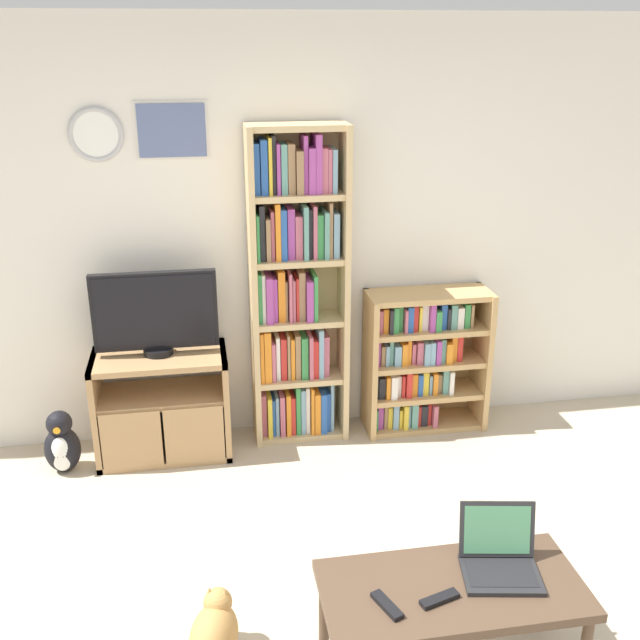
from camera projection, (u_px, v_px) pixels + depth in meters
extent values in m
cube|color=silver|center=(281.00, 236.00, 4.64)|extent=(6.51, 0.06, 2.60)
torus|color=#B2B2B7|center=(96.00, 134.00, 4.20)|extent=(0.31, 0.03, 0.31)
cylinder|color=white|center=(96.00, 134.00, 4.20)|extent=(0.25, 0.02, 0.25)
cube|color=silver|center=(172.00, 130.00, 4.27)|extent=(0.42, 0.01, 0.33)
cube|color=slate|center=(172.00, 130.00, 4.27)|extent=(0.38, 0.02, 0.30)
cube|color=tan|center=(98.00, 409.00, 4.56)|extent=(0.04, 0.43, 0.67)
cube|color=tan|center=(226.00, 400.00, 4.68)|extent=(0.04, 0.43, 0.67)
cube|color=tan|center=(159.00, 358.00, 4.50)|extent=(0.81, 0.43, 0.04)
cube|color=tan|center=(166.00, 449.00, 4.73)|extent=(0.81, 0.43, 0.04)
cube|color=tan|center=(162.00, 395.00, 4.59)|extent=(0.74, 0.39, 0.04)
cube|color=tan|center=(132.00, 440.00, 4.44)|extent=(0.35, 0.02, 0.36)
cube|color=tan|center=(194.00, 434.00, 4.50)|extent=(0.35, 0.02, 0.36)
cylinder|color=black|center=(158.00, 351.00, 4.51)|extent=(0.18, 0.18, 0.04)
cube|color=black|center=(155.00, 311.00, 4.42)|extent=(0.73, 0.05, 0.48)
cube|color=black|center=(155.00, 312.00, 4.39)|extent=(0.70, 0.01, 0.44)
cube|color=tan|center=(253.00, 293.00, 4.54)|extent=(0.04, 0.27, 2.00)
cube|color=tan|center=(344.00, 288.00, 4.63)|extent=(0.04, 0.27, 2.00)
cube|color=tan|center=(296.00, 284.00, 4.70)|extent=(0.60, 0.02, 2.00)
cube|color=tan|center=(300.00, 431.00, 4.94)|extent=(0.52, 0.23, 0.04)
cube|color=tan|center=(300.00, 377.00, 4.80)|extent=(0.52, 0.23, 0.04)
cube|color=tan|center=(299.00, 320.00, 4.66)|extent=(0.52, 0.23, 0.04)
cube|color=tan|center=(299.00, 260.00, 4.52)|extent=(0.52, 0.23, 0.04)
cube|color=tan|center=(298.00, 196.00, 4.38)|extent=(0.52, 0.23, 0.04)
cube|color=tan|center=(297.00, 127.00, 4.24)|extent=(0.52, 0.23, 0.04)
cube|color=#B75B70|center=(263.00, 411.00, 4.86)|extent=(0.03, 0.17, 0.29)
cube|color=gold|center=(269.00, 412.00, 4.86)|extent=(0.03, 0.21, 0.28)
cube|color=#2856A8|center=(273.00, 413.00, 4.87)|extent=(0.02, 0.18, 0.25)
cube|color=#759EB7|center=(276.00, 412.00, 4.87)|extent=(0.02, 0.18, 0.27)
cube|color=#B75B70|center=(281.00, 411.00, 4.87)|extent=(0.03, 0.20, 0.28)
cube|color=orange|center=(287.00, 410.00, 4.87)|extent=(0.03, 0.20, 0.29)
cube|color=red|center=(292.00, 411.00, 4.89)|extent=(0.03, 0.18, 0.26)
cube|color=#388947|center=(297.00, 406.00, 4.88)|extent=(0.03, 0.19, 0.33)
cube|color=#759EB7|center=(302.00, 407.00, 4.89)|extent=(0.03, 0.19, 0.31)
cube|color=white|center=(306.00, 405.00, 4.89)|extent=(0.03, 0.18, 0.32)
cube|color=orange|center=(311.00, 406.00, 4.89)|extent=(0.02, 0.21, 0.32)
cube|color=orange|center=(315.00, 408.00, 4.90)|extent=(0.04, 0.21, 0.28)
cube|color=#2856A8|center=(322.00, 408.00, 4.91)|extent=(0.04, 0.21, 0.28)
cube|color=#2856A8|center=(327.00, 407.00, 4.93)|extent=(0.02, 0.17, 0.27)
cube|color=#759EB7|center=(330.00, 403.00, 4.92)|extent=(0.02, 0.17, 0.33)
cube|color=orange|center=(261.00, 353.00, 4.70)|extent=(0.02, 0.21, 0.33)
cube|color=orange|center=(267.00, 353.00, 4.71)|extent=(0.04, 0.21, 0.34)
cube|color=#B75B70|center=(272.00, 358.00, 4.73)|extent=(0.02, 0.20, 0.26)
cube|color=white|center=(277.00, 355.00, 4.73)|extent=(0.02, 0.17, 0.29)
cube|color=red|center=(282.00, 355.00, 4.74)|extent=(0.04, 0.17, 0.28)
cube|color=#93704C|center=(287.00, 353.00, 4.74)|extent=(0.02, 0.19, 0.30)
cube|color=orange|center=(291.00, 355.00, 4.75)|extent=(0.02, 0.18, 0.27)
cube|color=#93704C|center=(296.00, 353.00, 4.75)|extent=(0.03, 0.18, 0.30)
cube|color=#388947|center=(303.00, 354.00, 4.76)|extent=(0.04, 0.19, 0.28)
cube|color=#B75B70|center=(309.00, 353.00, 4.76)|extent=(0.02, 0.21, 0.29)
cube|color=red|center=(314.00, 355.00, 4.77)|extent=(0.04, 0.18, 0.25)
cube|color=#759EB7|center=(319.00, 350.00, 4.76)|extent=(0.03, 0.19, 0.33)
cube|color=#B75B70|center=(325.00, 353.00, 4.79)|extent=(0.04, 0.17, 0.27)
cube|color=#388947|center=(259.00, 296.00, 4.57)|extent=(0.02, 0.19, 0.31)
cube|color=white|center=(263.00, 296.00, 4.57)|extent=(0.02, 0.18, 0.31)
cube|color=#9E4293|center=(268.00, 297.00, 4.57)|extent=(0.04, 0.21, 0.29)
cube|color=#9E4293|center=(274.00, 297.00, 4.59)|extent=(0.03, 0.18, 0.28)
cube|color=orange|center=(280.00, 294.00, 4.59)|extent=(0.04, 0.17, 0.32)
cube|color=#93704C|center=(285.00, 298.00, 4.61)|extent=(0.02, 0.16, 0.25)
cube|color=#B75B70|center=(289.00, 294.00, 4.59)|extent=(0.02, 0.21, 0.31)
cube|color=#B75B70|center=(292.00, 297.00, 4.61)|extent=(0.02, 0.19, 0.27)
cube|color=red|center=(296.00, 296.00, 4.61)|extent=(0.02, 0.17, 0.27)
cube|color=#93704C|center=(300.00, 293.00, 4.61)|extent=(0.04, 0.18, 0.31)
cube|color=#9E4293|center=(308.00, 297.00, 4.62)|extent=(0.04, 0.22, 0.26)
cube|color=#388947|center=(314.00, 295.00, 4.62)|extent=(0.02, 0.21, 0.29)
cube|color=#388947|center=(257.00, 236.00, 4.43)|extent=(0.02, 0.21, 0.28)
cube|color=#232328|center=(261.00, 231.00, 4.43)|extent=(0.03, 0.17, 0.33)
cube|color=#93704C|center=(267.00, 238.00, 4.44)|extent=(0.03, 0.20, 0.25)
cube|color=#B75B70|center=(271.00, 234.00, 4.45)|extent=(0.02, 0.17, 0.29)
cube|color=orange|center=(276.00, 230.00, 4.44)|extent=(0.03, 0.20, 0.34)
cube|color=#2856A8|center=(282.00, 233.00, 4.45)|extent=(0.04, 0.19, 0.31)
cube|color=#9E4293|center=(290.00, 232.00, 4.46)|extent=(0.04, 0.17, 0.31)
cube|color=#B75B70|center=(297.00, 235.00, 4.48)|extent=(0.04, 0.18, 0.26)
cube|color=#5B9389|center=(304.00, 231.00, 4.46)|extent=(0.03, 0.21, 0.32)
cube|color=#232328|center=(309.00, 232.00, 4.48)|extent=(0.02, 0.17, 0.30)
cube|color=#B75B70|center=(313.00, 230.00, 4.48)|extent=(0.02, 0.20, 0.32)
cube|color=#388947|center=(318.00, 234.00, 4.50)|extent=(0.04, 0.18, 0.27)
cube|color=#5B9389|center=(324.00, 233.00, 4.49)|extent=(0.03, 0.21, 0.28)
cube|color=#93704C|center=(329.00, 228.00, 4.49)|extent=(0.02, 0.19, 0.34)
cube|color=#759EB7|center=(334.00, 233.00, 4.51)|extent=(0.04, 0.19, 0.27)
cube|color=#2856A8|center=(256.00, 168.00, 4.30)|extent=(0.03, 0.17, 0.29)
cube|color=#2856A8|center=(263.00, 166.00, 4.30)|extent=(0.04, 0.18, 0.31)
cube|color=gold|center=(269.00, 165.00, 4.30)|extent=(0.02, 0.19, 0.32)
cube|color=#232328|center=(273.00, 164.00, 4.30)|extent=(0.02, 0.17, 0.33)
cube|color=#9E4293|center=(277.00, 168.00, 4.31)|extent=(0.02, 0.19, 0.29)
cube|color=#5B9389|center=(283.00, 168.00, 4.32)|extent=(0.04, 0.18, 0.29)
cube|color=#93704C|center=(290.00, 168.00, 4.33)|extent=(0.04, 0.18, 0.29)
cube|color=#93704C|center=(298.00, 171.00, 4.33)|extent=(0.04, 0.20, 0.25)
cube|color=#9E4293|center=(304.00, 164.00, 4.33)|extent=(0.03, 0.18, 0.33)
cube|color=#9E4293|center=(310.00, 169.00, 4.34)|extent=(0.04, 0.21, 0.26)
cube|color=#9E4293|center=(316.00, 163.00, 4.34)|extent=(0.04, 0.20, 0.34)
cube|color=#B75B70|center=(323.00, 169.00, 4.36)|extent=(0.03, 0.18, 0.26)
cube|color=#B75B70|center=(328.00, 170.00, 4.37)|extent=(0.02, 0.18, 0.25)
cube|color=#759EB7|center=(332.00, 170.00, 4.37)|extent=(0.03, 0.19, 0.25)
cube|color=tan|center=(370.00, 365.00, 4.83)|extent=(0.04, 0.31, 0.94)
cube|color=tan|center=(481.00, 357.00, 4.95)|extent=(0.04, 0.31, 0.94)
cube|color=tan|center=(419.00, 352.00, 5.02)|extent=(0.79, 0.02, 0.94)
cube|color=tan|center=(423.00, 422.00, 5.05)|extent=(0.72, 0.28, 0.04)
cube|color=tan|center=(424.00, 392.00, 4.97)|extent=(0.72, 0.28, 0.04)
cube|color=tan|center=(426.00, 361.00, 4.89)|extent=(0.72, 0.28, 0.04)
cube|color=tan|center=(428.00, 329.00, 4.81)|extent=(0.72, 0.28, 0.04)
cube|color=tan|center=(430.00, 295.00, 4.72)|extent=(0.72, 0.28, 0.04)
cube|color=#388947|center=(373.00, 414.00, 4.98)|extent=(0.02, 0.22, 0.14)
cube|color=#9E4293|center=(377.00, 412.00, 4.98)|extent=(0.04, 0.20, 0.16)
cube|color=#93704C|center=(383.00, 410.00, 4.99)|extent=(0.02, 0.20, 0.17)
cube|color=gold|center=(387.00, 412.00, 4.99)|extent=(0.03, 0.21, 0.15)
cube|color=#759EB7|center=(392.00, 410.00, 4.99)|extent=(0.04, 0.23, 0.18)
cube|color=gold|center=(397.00, 412.00, 5.00)|extent=(0.02, 0.22, 0.14)
cube|color=gold|center=(401.00, 410.00, 5.00)|extent=(0.03, 0.25, 0.17)
cube|color=#759EB7|center=(405.00, 410.00, 5.01)|extent=(0.02, 0.22, 0.17)
cube|color=#5B9389|center=(410.00, 409.00, 5.01)|extent=(0.04, 0.24, 0.17)
cube|color=red|center=(415.00, 410.00, 5.03)|extent=(0.02, 0.20, 0.14)
cube|color=#232328|center=(420.00, 410.00, 5.03)|extent=(0.04, 0.21, 0.14)
cube|color=red|center=(425.00, 409.00, 5.04)|extent=(0.02, 0.20, 0.15)
cube|color=#B75B70|center=(430.00, 409.00, 5.03)|extent=(0.03, 0.25, 0.15)
cube|color=#232328|center=(373.00, 381.00, 4.89)|extent=(0.02, 0.21, 0.16)
cube|color=#232328|center=(379.00, 382.00, 4.90)|extent=(0.04, 0.22, 0.15)
cube|color=orange|center=(384.00, 382.00, 4.90)|extent=(0.03, 0.24, 0.16)
cube|color=white|center=(390.00, 381.00, 4.90)|extent=(0.04, 0.25, 0.16)
cube|color=white|center=(395.00, 381.00, 4.92)|extent=(0.03, 0.20, 0.15)
cube|color=red|center=(400.00, 380.00, 4.92)|extent=(0.02, 0.22, 0.15)
cube|color=red|center=(405.00, 378.00, 4.92)|extent=(0.04, 0.24, 0.18)
cube|color=orange|center=(411.00, 379.00, 4.94)|extent=(0.04, 0.21, 0.15)
cube|color=#2856A8|center=(416.00, 379.00, 4.94)|extent=(0.03, 0.22, 0.15)
cube|color=gold|center=(421.00, 378.00, 4.95)|extent=(0.04, 0.21, 0.16)
cube|color=#759EB7|center=(426.00, 379.00, 4.96)|extent=(0.02, 0.21, 0.14)
cube|color=orange|center=(431.00, 378.00, 4.95)|extent=(0.03, 0.23, 0.15)
cube|color=#93704C|center=(435.00, 379.00, 4.97)|extent=(0.03, 0.20, 0.13)
cube|color=#5B9389|center=(441.00, 375.00, 4.96)|extent=(0.04, 0.22, 0.18)
cube|color=white|center=(446.00, 377.00, 4.97)|extent=(0.03, 0.24, 0.16)
cube|color=#9E4293|center=(375.00, 348.00, 4.81)|extent=(0.03, 0.20, 0.18)
cube|color=#93704C|center=(380.00, 351.00, 4.83)|extent=(0.03, 0.20, 0.14)
cube|color=#759EB7|center=(384.00, 351.00, 4.83)|extent=(0.02, 0.21, 0.14)
cube|color=#5B9389|center=(388.00, 348.00, 4.83)|extent=(0.02, 0.20, 0.17)
cube|color=#759EB7|center=(394.00, 350.00, 4.83)|extent=(0.04, 0.23, 0.14)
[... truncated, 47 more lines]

